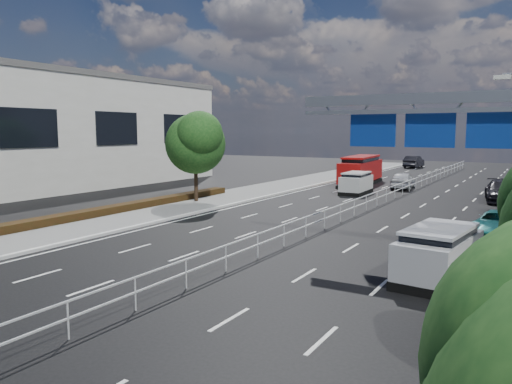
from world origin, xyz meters
The scene contains 14 objects.
ground centered at (0.00, 0.00, 0.00)m, with size 160.00×160.00×0.00m, color black.
kerb_far centered at (9.00, 0.00, 0.07)m, with size 0.25×140.00×0.15m, color silver.
median_fence centered at (0.00, 22.50, 0.53)m, with size 0.05×85.00×1.02m.
hedge_near centered at (-13.30, 5.00, 0.36)m, with size 1.00×36.00×0.44m, color black.
overhead_gantry centered at (6.74, 10.05, 5.61)m, with size 10.24×0.38×7.45m.
near_building centered at (-30.00, 18.00, 5.00)m, with size 12.00×38.00×10.00m, color beige.
near_tree_back centered at (-11.94, 17.97, 4.61)m, with size 4.84×4.51×6.69m.
white_minivan centered at (-3.58, 29.17, 0.89)m, with size 1.95×4.25×1.82m.
red_bus centered at (-5.58, 36.33, 1.47)m, with size 2.97×9.61×2.83m.
near_car_silver centered at (-1.14, 34.98, 0.77)m, with size 1.83×4.54×1.55m, color #B3B4BB.
near_car_dark centered at (-6.38, 62.24, 0.85)m, with size 1.80×5.16×1.70m, color black.
silver_minivan centered at (7.14, 6.93, 0.94)m, with size 2.47×4.79×1.91m.
parked_car_teal centered at (8.30, 16.35, 0.62)m, with size 2.07×4.48×1.24m, color #1C7E7D.
parked_car_dark centered at (7.45, 30.00, 0.79)m, with size 2.22×5.46×1.58m, color black.
Camera 1 is at (10.26, -11.28, 5.29)m, focal length 35.00 mm.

